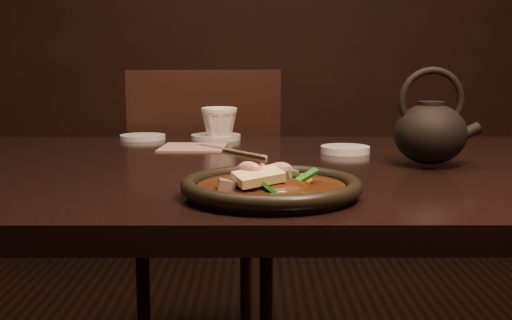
{
  "coord_description": "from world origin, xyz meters",
  "views": [
    {
      "loc": [
        -0.03,
        -1.19,
        0.94
      ],
      "look_at": [
        -0.03,
        -0.26,
        0.8
      ],
      "focal_mm": 45.0,
      "sensor_mm": 36.0,
      "label": 1
    }
  ],
  "objects_px": {
    "chair": "(201,212)",
    "tea_cup": "(219,123)",
    "teapot": "(431,130)",
    "table": "(270,204)",
    "plate": "(271,188)"
  },
  "relations": [
    {
      "from": "table",
      "to": "tea_cup",
      "type": "xyz_separation_m",
      "value": [
        -0.12,
        0.36,
        0.12
      ]
    },
    {
      "from": "chair",
      "to": "teapot",
      "type": "relative_size",
      "value": 5.14
    },
    {
      "from": "teapot",
      "to": "tea_cup",
      "type": "bearing_deg",
      "value": 133.67
    },
    {
      "from": "tea_cup",
      "to": "teapot",
      "type": "height_order",
      "value": "teapot"
    },
    {
      "from": "table",
      "to": "chair",
      "type": "xyz_separation_m",
      "value": [
        -0.19,
        0.65,
        -0.17
      ]
    },
    {
      "from": "tea_cup",
      "to": "teapot",
      "type": "distance_m",
      "value": 0.56
    },
    {
      "from": "tea_cup",
      "to": "plate",
      "type": "bearing_deg",
      "value": -80.41
    },
    {
      "from": "chair",
      "to": "plate",
      "type": "xyz_separation_m",
      "value": [
        0.18,
        -0.94,
        0.26
      ]
    },
    {
      "from": "table",
      "to": "plate",
      "type": "xyz_separation_m",
      "value": [
        -0.01,
        -0.29,
        0.09
      ]
    },
    {
      "from": "tea_cup",
      "to": "teapot",
      "type": "bearing_deg",
      "value": -43.04
    },
    {
      "from": "chair",
      "to": "plate",
      "type": "height_order",
      "value": "chair"
    },
    {
      "from": "plate",
      "to": "teapot",
      "type": "bearing_deg",
      "value": 41.65
    },
    {
      "from": "chair",
      "to": "teapot",
      "type": "bearing_deg",
      "value": 114.91
    },
    {
      "from": "table",
      "to": "teapot",
      "type": "relative_size",
      "value": 8.94
    },
    {
      "from": "chair",
      "to": "tea_cup",
      "type": "bearing_deg",
      "value": 93.24
    }
  ]
}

